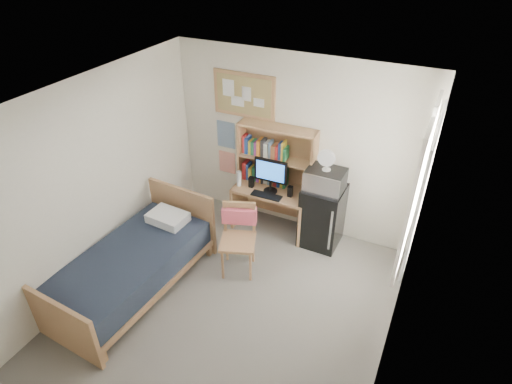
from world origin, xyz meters
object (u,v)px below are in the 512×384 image
at_px(desk_chair, 238,241).
at_px(desk_fan, 327,161).
at_px(mini_fridge, 322,216).
at_px(speaker_right, 290,191).
at_px(desk, 271,209).
at_px(microwave, 325,180).
at_px(bulletin_board, 244,95).
at_px(bed, 132,271).
at_px(speaker_left, 251,182).
at_px(monitor, 271,176).

bearing_deg(desk_chair, desk_fan, 32.26).
relative_size(desk_chair, mini_fridge, 1.06).
bearing_deg(speaker_right, desk_fan, 4.11).
xyz_separation_m(desk, microwave, (0.77, -0.01, 0.72)).
relative_size(desk_chair, desk_fan, 3.43).
xyz_separation_m(bulletin_board, desk_chair, (0.56, -1.32, -1.43)).
distance_m(bulletin_board, desk_fan, 1.49).
height_order(mini_fridge, desk_fan, desk_fan).
bearing_deg(speaker_right, bed, -127.52).
xyz_separation_m(mini_fridge, desk_fan, (-0.00, -0.02, 0.89)).
height_order(bulletin_board, bed, bulletin_board).
height_order(bed, desk_fan, desk_fan).
bearing_deg(speaker_left, mini_fridge, 2.88).
height_order(desk, speaker_right, speaker_right).
bearing_deg(mini_fridge, monitor, -173.90).
bearing_deg(monitor, desk_chair, -92.31).
bearing_deg(microwave, speaker_left, -176.08).
bearing_deg(mini_fridge, speaker_left, -175.01).
distance_m(monitor, microwave, 0.78).
relative_size(bulletin_board, speaker_right, 5.87).
height_order(desk, bed, desk).
height_order(bed, speaker_right, speaker_right).
relative_size(bulletin_board, mini_fridge, 1.02).
xyz_separation_m(speaker_right, desk_fan, (0.47, 0.04, 0.58)).
xyz_separation_m(bulletin_board, speaker_left, (0.27, -0.35, -1.15)).
distance_m(desk_chair, speaker_left, 1.05).
relative_size(desk, monitor, 2.16).
height_order(speaker_right, desk_fan, desk_fan).
relative_size(monitor, speaker_left, 3.14).
relative_size(bulletin_board, desk_chair, 0.96).
bearing_deg(desk_fan, speaker_right, -173.78).
xyz_separation_m(desk, desk_chair, (-0.02, -1.04, 0.14)).
relative_size(speaker_right, microwave, 0.32).
xyz_separation_m(mini_fridge, microwave, (-0.00, -0.02, 0.61)).
bearing_deg(speaker_left, desk_chair, -75.04).
distance_m(desk_chair, monitor, 1.08).
bearing_deg(speaker_left, bulletin_board, 126.98).
height_order(speaker_left, desk_fan, desk_fan).
height_order(bed, speaker_left, speaker_left).
bearing_deg(desk_fan, desk, -179.82).
xyz_separation_m(mini_fridge, monitor, (-0.77, -0.07, 0.49)).
distance_m(desk_chair, desk_fan, 1.56).
xyz_separation_m(monitor, speaker_right, (0.30, 0.01, -0.18)).
relative_size(bed, speaker_right, 12.88).
relative_size(mini_fridge, desk_fan, 3.23).
distance_m(desk, speaker_right, 0.52).
bearing_deg(desk, monitor, -90.00).
xyz_separation_m(speaker_left, microwave, (1.07, 0.06, 0.29)).
distance_m(bulletin_board, desk, 1.70).
bearing_deg(desk_fan, desk_chair, -126.74).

